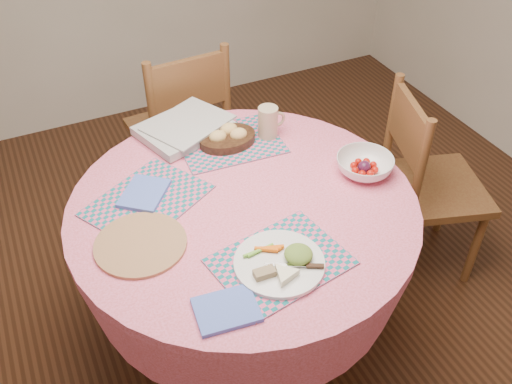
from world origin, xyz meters
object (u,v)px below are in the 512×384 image
latte_mug (269,122)px  fruit_bowl (365,166)px  wicker_trivet (141,244)px  bread_bowl (228,137)px  dinner_plate (282,262)px  chair_back (182,128)px  chair_right (426,181)px  dining_table (244,242)px

latte_mug → fruit_bowl: bearing=-59.6°
wicker_trivet → bread_bowl: bearing=40.2°
dinner_plate → bread_bowl: size_ratio=1.24×
bread_bowl → latte_mug: 0.17m
chair_back → dinner_plate: chair_back is taller
chair_right → bread_bowl: chair_right is taller
dining_table → dinner_plate: dinner_plate is taller
chair_back → wicker_trivet: chair_back is taller
wicker_trivet → latte_mug: size_ratio=2.34×
dinner_plate → wicker_trivet: bearing=143.2°
chair_back → dinner_plate: size_ratio=3.37×
chair_back → latte_mug: bearing=104.3°
bread_bowl → fruit_bowl: bearing=-45.5°
chair_right → wicker_trivet: size_ratio=3.08×
wicker_trivet → dinner_plate: size_ratio=1.05×
wicker_trivet → bread_bowl: (0.48, 0.41, 0.03)m
dining_table → latte_mug: 0.50m
dinner_plate → bread_bowl: bearing=80.8°
latte_mug → chair_back: bearing=107.8°
wicker_trivet → chair_right: bearing=5.2°
chair_back → dinner_plate: bearing=82.1°
bread_bowl → chair_back: bearing=91.7°
chair_right → latte_mug: size_ratio=7.21×
chair_back → dinner_plate: 1.27m
latte_mug → dinner_plate: bearing=-112.9°
dining_table → dinner_plate: size_ratio=4.36×
chair_right → chair_back: bearing=62.1°
chair_back → wicker_trivet: 1.10m
chair_back → fruit_bowl: (0.40, -0.94, 0.28)m
latte_mug → dining_table: bearing=-128.4°
wicker_trivet → fruit_bowl: bearing=1.0°
bread_bowl → latte_mug: latte_mug is taller
latte_mug → fruit_bowl: size_ratio=0.46×
wicker_trivet → fruit_bowl: 0.87m
dining_table → latte_mug: (0.26, 0.33, 0.26)m
dining_table → dinner_plate: (-0.02, -0.33, 0.22)m
dining_table → chair_back: size_ratio=1.29×
chair_back → fruit_bowl: chair_back is taller
chair_back → latte_mug: size_ratio=7.47×
latte_mug → chair_right: bearing=-22.1°
fruit_bowl → chair_right: bearing=13.3°
latte_mug → fruit_bowl: (0.22, -0.37, -0.04)m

